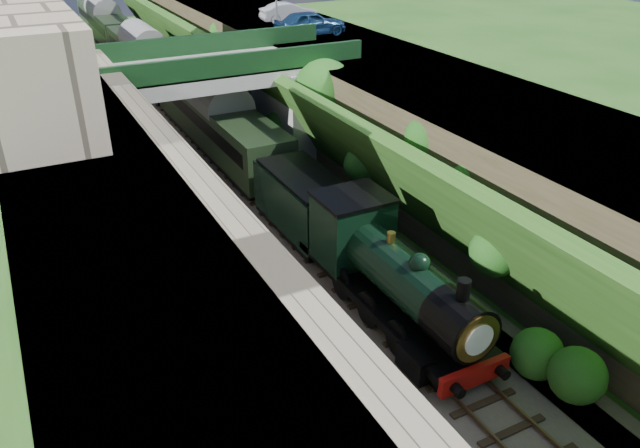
# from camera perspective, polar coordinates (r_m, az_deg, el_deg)

# --- Properties ---
(ground) EXTENTS (160.00, 160.00, 0.00)m
(ground) POSITION_cam_1_polar(r_m,az_deg,el_deg) (20.46, 13.26, -18.44)
(ground) COLOR #1E4714
(ground) RESTS_ON ground
(trackbed) EXTENTS (10.00, 90.00, 0.20)m
(trackbed) POSITION_cam_1_polar(r_m,az_deg,el_deg) (34.93, -7.78, 3.14)
(trackbed) COLOR #473F38
(trackbed) RESTS_ON ground
(retaining_wall) EXTENTS (1.00, 90.00, 7.00)m
(retaining_wall) POSITION_cam_1_polar(r_m,az_deg,el_deg) (32.43, -17.36, 6.63)
(retaining_wall) COLOR #756B56
(retaining_wall) RESTS_ON ground
(street_plateau_left) EXTENTS (6.00, 90.00, 7.00)m
(street_plateau_left) POSITION_cam_1_polar(r_m,az_deg,el_deg) (32.10, -23.45, 5.35)
(street_plateau_left) COLOR #262628
(street_plateau_left) RESTS_ON ground
(street_plateau_right) EXTENTS (8.00, 90.00, 6.25)m
(street_plateau_right) POSITION_cam_1_polar(r_m,az_deg,el_deg) (37.78, 5.74, 10.09)
(street_plateau_right) COLOR #262628
(street_plateau_right) RESTS_ON ground
(embankment_slope) EXTENTS (4.60, 90.00, 6.61)m
(embankment_slope) POSITION_cam_1_polar(r_m,az_deg,el_deg) (35.18, 0.06, 8.27)
(embankment_slope) COLOR #1E4714
(embankment_slope) RESTS_ON ground
(track_left) EXTENTS (2.50, 90.00, 0.20)m
(track_left) POSITION_cam_1_polar(r_m,az_deg,el_deg) (34.34, -10.93, 2.69)
(track_left) COLOR black
(track_left) RESTS_ON trackbed
(track_right) EXTENTS (2.50, 90.00, 0.20)m
(track_right) POSITION_cam_1_polar(r_m,az_deg,el_deg) (35.25, -5.97, 3.74)
(track_right) COLOR black
(track_right) RESTS_ON trackbed
(road_bridge) EXTENTS (16.00, 6.40, 7.25)m
(road_bridge) POSITION_cam_1_polar(r_m,az_deg,el_deg) (37.40, -8.97, 11.24)
(road_bridge) COLOR gray
(road_bridge) RESTS_ON ground
(building_near) EXTENTS (4.00, 8.00, 4.00)m
(building_near) POSITION_cam_1_polar(r_m,az_deg,el_deg) (24.76, -25.49, 12.27)
(building_near) COLOR gray
(building_near) RESTS_ON street_plateau_left
(tree) EXTENTS (3.60, 3.80, 6.60)m
(tree) POSITION_cam_1_polar(r_m,az_deg,el_deg) (36.03, 0.47, 11.88)
(tree) COLOR black
(tree) RESTS_ON ground
(car_blue) EXTENTS (4.88, 2.10, 1.64)m
(car_blue) POSITION_cam_1_polar(r_m,az_deg,el_deg) (43.32, -0.91, 17.89)
(car_blue) COLOR navy
(car_blue) RESTS_ON street_plateau_right
(car_silver) EXTENTS (4.28, 1.79, 1.38)m
(car_silver) POSITION_cam_1_polar(r_m,az_deg,el_deg) (48.59, -2.89, 18.79)
(car_silver) COLOR #B0B0B5
(car_silver) RESTS_ON street_plateau_right
(locomotive) EXTENTS (3.10, 10.22, 3.83)m
(locomotive) POSITION_cam_1_polar(r_m,az_deg,el_deg) (23.60, 6.54, -4.79)
(locomotive) COLOR black
(locomotive) RESTS_ON trackbed
(tender) EXTENTS (2.70, 6.00, 3.05)m
(tender) POSITION_cam_1_polar(r_m,az_deg,el_deg) (29.30, -1.37, 1.64)
(tender) COLOR black
(tender) RESTS_ON trackbed
(coach_front) EXTENTS (2.90, 18.00, 3.70)m
(coach_front) POSITION_cam_1_polar(r_m,az_deg,el_deg) (40.03, -9.44, 9.26)
(coach_front) COLOR black
(coach_front) RESTS_ON trackbed
(coach_middle) EXTENTS (2.90, 18.00, 3.70)m
(coach_middle) POSITION_cam_1_polar(r_m,az_deg,el_deg) (57.62, -15.70, 14.31)
(coach_middle) COLOR black
(coach_middle) RESTS_ON trackbed
(coach_rear) EXTENTS (2.90, 18.00, 3.70)m
(coach_rear) POSITION_cam_1_polar(r_m,az_deg,el_deg) (75.79, -19.10, 16.90)
(coach_rear) COLOR black
(coach_rear) RESTS_ON trackbed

